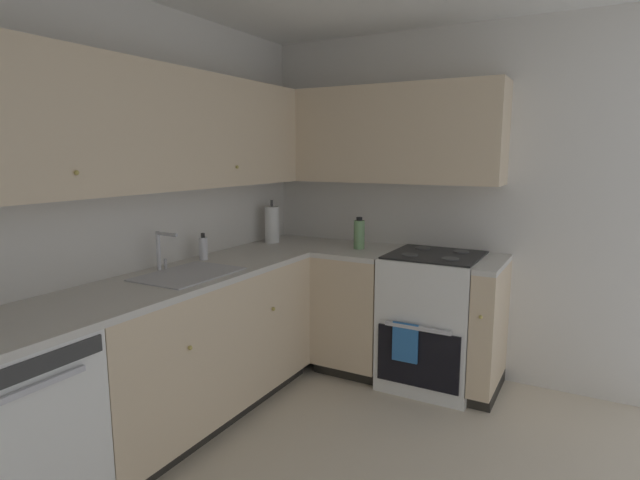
{
  "coord_description": "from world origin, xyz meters",
  "views": [
    {
      "loc": [
        -1.75,
        -0.97,
        1.6
      ],
      "look_at": [
        1.0,
        0.55,
        1.07
      ],
      "focal_mm": 28.71,
      "sensor_mm": 36.0,
      "label": 1
    }
  ],
  "objects_px": {
    "dishwasher": "(0,442)",
    "oven_range": "(433,319)",
    "soap_bottle": "(203,248)",
    "oil_bottle": "(359,234)",
    "paper_towel_roll": "(272,225)"
  },
  "relations": [
    {
      "from": "oven_range",
      "to": "oil_bottle",
      "type": "xyz_separation_m",
      "value": [
        -0.02,
        0.56,
        0.56
      ]
    },
    {
      "from": "paper_towel_roll",
      "to": "oven_range",
      "type": "bearing_deg",
      "value": -85.34
    },
    {
      "from": "dishwasher",
      "to": "soap_bottle",
      "type": "xyz_separation_m",
      "value": [
        1.45,
        0.18,
        0.55
      ]
    },
    {
      "from": "paper_towel_roll",
      "to": "soap_bottle",
      "type": "bearing_deg",
      "value": 178.5
    },
    {
      "from": "dishwasher",
      "to": "paper_towel_roll",
      "type": "xyz_separation_m",
      "value": [
        2.22,
        0.16,
        0.62
      ]
    },
    {
      "from": "soap_bottle",
      "to": "oil_bottle",
      "type": "height_order",
      "value": "oil_bottle"
    },
    {
      "from": "oven_range",
      "to": "paper_towel_roll",
      "type": "relative_size",
      "value": 3.11
    },
    {
      "from": "dishwasher",
      "to": "paper_towel_roll",
      "type": "distance_m",
      "value": 2.31
    },
    {
      "from": "dishwasher",
      "to": "soap_bottle",
      "type": "bearing_deg",
      "value": 7.09
    },
    {
      "from": "dishwasher",
      "to": "oven_range",
      "type": "xyz_separation_m",
      "value": [
        2.32,
        -1.11,
        0.02
      ]
    },
    {
      "from": "oven_range",
      "to": "soap_bottle",
      "type": "distance_m",
      "value": 1.64
    },
    {
      "from": "soap_bottle",
      "to": "oven_range",
      "type": "bearing_deg",
      "value": -55.98
    },
    {
      "from": "dishwasher",
      "to": "oil_bottle",
      "type": "bearing_deg",
      "value": -13.28
    },
    {
      "from": "dishwasher",
      "to": "oven_range",
      "type": "relative_size",
      "value": 0.83
    },
    {
      "from": "oven_range",
      "to": "soap_bottle",
      "type": "xyz_separation_m",
      "value": [
        -0.87,
        1.29,
        0.53
      ]
    }
  ]
}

